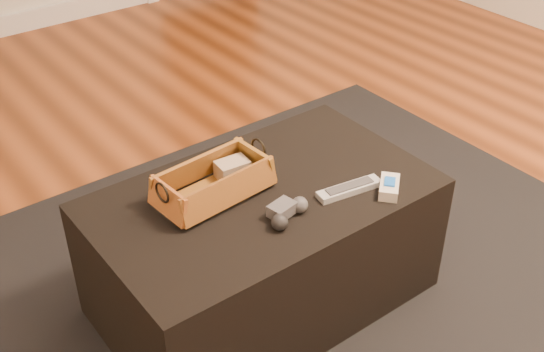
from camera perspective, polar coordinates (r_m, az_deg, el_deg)
floor at (r=2.36m, az=4.03°, el=-8.42°), size 5.00×5.50×0.01m
baseboard at (r=4.45m, az=-19.94°, el=12.10°), size 5.00×0.04×0.12m
area_rug at (r=2.23m, az=0.06°, el=-10.89°), size 2.60×2.00×0.01m
ottoman at (r=2.12m, az=-0.76°, el=-5.99°), size 1.00×0.60×0.42m
tv_remote at (r=1.96m, az=-5.06°, el=-1.44°), size 0.19×0.07×0.02m
cloth_bundle at (r=2.02m, az=-3.33°, el=0.60°), size 0.10×0.07×0.05m
wicker_basket at (r=1.96m, az=-4.92°, el=-0.63°), size 0.36×0.21×0.12m
game_controller at (r=1.87m, az=1.24°, el=-3.01°), size 0.15×0.10×0.05m
silver_remote at (r=2.00m, az=6.49°, el=-1.06°), size 0.21×0.08×0.02m
cream_gadget at (r=2.01m, az=9.78°, el=-0.91°), size 0.12×0.11×0.04m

